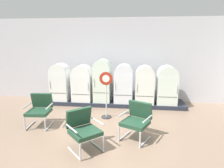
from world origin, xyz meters
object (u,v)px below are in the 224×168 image
(armchair_left, at_px, (40,108))
(sign_stand, at_px, (106,97))
(refrigerator_3, at_px, (124,82))
(refrigerator_5, at_px, (167,84))
(refrigerator_1, at_px, (82,82))
(refrigerator_0, at_px, (60,81))
(armchair_center, at_px, (83,128))
(refrigerator_4, at_px, (145,84))
(armchair_right, at_px, (137,119))
(refrigerator_2, at_px, (102,79))

(armchair_left, height_order, sign_stand, sign_stand)
(refrigerator_3, bearing_deg, refrigerator_5, 0.37)
(refrigerator_1, height_order, sign_stand, refrigerator_1)
(refrigerator_0, height_order, armchair_center, refrigerator_0)
(sign_stand, bearing_deg, refrigerator_4, 45.51)
(refrigerator_5, height_order, sign_stand, refrigerator_5)
(armchair_right, distance_m, armchair_center, 1.35)
(refrigerator_0, distance_m, armchair_right, 3.86)
(refrigerator_2, distance_m, armchair_left, 2.59)
(refrigerator_3, xyz_separation_m, sign_stand, (-0.46, -1.25, -0.21))
(refrigerator_3, distance_m, refrigerator_4, 0.77)
(armchair_right, bearing_deg, sign_stand, 127.34)
(refrigerator_0, distance_m, refrigerator_1, 0.86)
(refrigerator_1, relative_size, refrigerator_5, 0.98)
(refrigerator_4, height_order, armchair_right, refrigerator_4)
(refrigerator_1, distance_m, armchair_right, 3.26)
(refrigerator_4, distance_m, refrigerator_5, 0.79)
(refrigerator_0, bearing_deg, refrigerator_4, 0.26)
(refrigerator_2, distance_m, refrigerator_5, 2.37)
(refrigerator_0, height_order, refrigerator_3, refrigerator_3)
(refrigerator_4, bearing_deg, armchair_right, -96.38)
(refrigerator_2, distance_m, refrigerator_3, 0.80)
(refrigerator_4, height_order, armchair_left, refrigerator_4)
(refrigerator_5, bearing_deg, refrigerator_4, -179.69)
(refrigerator_2, relative_size, armchair_right, 1.73)
(refrigerator_2, bearing_deg, refrigerator_3, -2.66)
(refrigerator_2, height_order, armchair_center, refrigerator_2)
(refrigerator_2, bearing_deg, armchair_center, -88.17)
(armchair_right, xyz_separation_m, armchair_center, (-1.19, -0.65, 0.00))
(armchair_center, xyz_separation_m, sign_stand, (0.23, 1.90, 0.17))
(armchair_center, height_order, sign_stand, sign_stand)
(refrigerator_2, bearing_deg, refrigerator_5, -0.66)
(refrigerator_0, distance_m, refrigerator_3, 2.43)
(refrigerator_2, bearing_deg, armchair_left, -125.08)
(refrigerator_3, relative_size, refrigerator_5, 1.02)
(refrigerator_1, xyz_separation_m, sign_stand, (1.11, -1.26, -0.18))
(armchair_left, bearing_deg, refrigerator_5, 28.27)
(refrigerator_0, xyz_separation_m, armchair_center, (1.73, -3.14, -0.38))
(refrigerator_4, distance_m, armchair_center, 3.49)
(refrigerator_1, bearing_deg, refrigerator_5, -0.04)
(refrigerator_0, bearing_deg, armchair_right, -40.41)
(sign_stand, bearing_deg, refrigerator_3, 69.71)
(refrigerator_0, xyz_separation_m, refrigerator_5, (3.99, 0.02, -0.02))
(refrigerator_2, height_order, armchair_right, refrigerator_2)
(refrigerator_0, relative_size, armchair_center, 1.54)
(sign_stand, bearing_deg, refrigerator_2, 104.67)
(refrigerator_1, height_order, armchair_right, refrigerator_1)
(refrigerator_4, xyz_separation_m, armchair_right, (-0.28, -2.50, -0.36))
(armchair_right, relative_size, sign_stand, 0.62)
(refrigerator_3, relative_size, armchair_left, 1.55)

